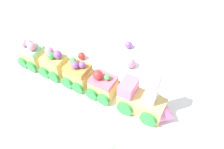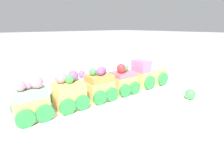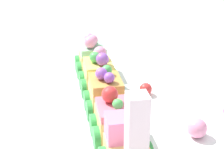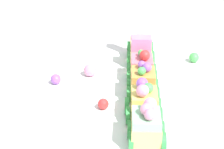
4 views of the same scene
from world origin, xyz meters
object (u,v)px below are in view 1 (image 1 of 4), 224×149
gumball_pink (130,63)px  gumball_red (81,56)px  cake_train_locomotive (145,102)px  cake_car_lemon (55,64)px  cake_car_caramel (78,74)px  cake_car_mint (33,55)px  cake_car_strawberry (103,86)px  gumball_purple (128,45)px

gumball_pink → gumball_red: bearing=-168.3°
cake_train_locomotive → gumball_red: bearing=161.1°
cake_car_lemon → gumball_pink: cake_car_lemon is taller
cake_train_locomotive → gumball_pink: cake_train_locomotive is taller
cake_car_caramel → gumball_red: size_ratio=3.60×
cake_car_mint → gumball_red: cake_car_mint is taller
cake_car_caramel → cake_car_lemon: bearing=179.7°
cake_train_locomotive → cake_car_lemon: (-0.24, 0.02, -0.00)m
cake_car_mint → cake_car_strawberry: bearing=0.0°
cake_car_strawberry → cake_car_caramel: same height
gumball_pink → cake_car_mint: bearing=-158.1°
cake_train_locomotive → cake_car_caramel: cake_train_locomotive is taller
cake_train_locomotive → cake_car_mint: cake_train_locomotive is taller
gumball_purple → cake_car_strawberry: bearing=-86.9°
cake_car_lemon → gumball_red: size_ratio=3.61×
cake_car_caramel → cake_car_mint: cake_car_mint is taller
cake_car_strawberry → gumball_purple: bearing=97.0°
cake_car_strawberry → gumball_purple: 0.18m
cake_car_mint → gumball_purple: cake_car_mint is taller
cake_car_lemon → cake_car_mint: (-0.07, 0.00, 0.00)m
cake_car_caramel → cake_car_mint: 0.14m
cake_car_caramel → gumball_red: bearing=120.8°
cake_car_lemon → gumball_pink: bearing=35.0°
cake_car_caramel → gumball_purple: bearing=75.2°
cake_car_strawberry → cake_train_locomotive: bearing=0.1°
cake_car_lemon → gumball_purple: (0.13, 0.17, -0.02)m
cake_train_locomotive → gumball_pink: (-0.08, 0.12, -0.02)m
cake_car_strawberry → cake_car_caramel: size_ratio=0.99×
cake_car_mint → gumball_purple: bearing=43.2°
cake_car_mint → gumball_red: 0.13m
cake_car_caramel → gumball_purple: cake_car_caramel is taller
cake_car_caramel → gumball_red: (-0.04, 0.08, -0.02)m
gumball_red → cake_car_caramel: bearing=-63.1°
gumball_pink → gumball_purple: gumball_pink is taller
cake_car_lemon → gumball_red: 0.08m
cake_train_locomotive → gumball_pink: 0.14m
cake_car_lemon → cake_car_mint: size_ratio=0.97×
cake_car_caramel → cake_car_mint: bearing=-179.9°
cake_car_mint → gumball_purple: size_ratio=3.55×
gumball_red → gumball_purple: size_ratio=0.96×
cake_train_locomotive → gumball_purple: size_ratio=5.86×
gumball_purple → cake_car_lemon: bearing=-127.6°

